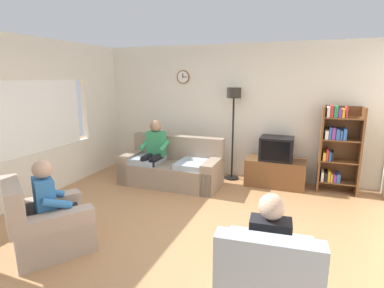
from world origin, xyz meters
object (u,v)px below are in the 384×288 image
(couch, at_px, (172,168))
(armchair_near_bookshelf, at_px, (267,284))
(tv, at_px, (276,148))
(armchair_near_window, at_px, (48,227))
(floor_lamp, at_px, (234,108))
(person_in_right_armchair, at_px, (269,246))
(bookshelf, at_px, (337,147))
(tv_stand, at_px, (275,172))
(person_on_couch, at_px, (154,149))
(person_in_left_armchair, at_px, (53,201))

(couch, distance_m, armchair_near_bookshelf, 3.56)
(tv, xyz_separation_m, armchair_near_window, (-2.33, -3.25, -0.44))
(floor_lamp, distance_m, person_in_right_armchair, 3.71)
(armchair_near_window, bearing_deg, tv, 54.33)
(bookshelf, relative_size, floor_lamp, 0.85)
(tv_stand, distance_m, person_on_couch, 2.38)
(tv_stand, relative_size, person_on_couch, 0.89)
(couch, bearing_deg, person_on_couch, -161.24)
(couch, height_order, armchair_near_window, same)
(person_in_left_armchair, bearing_deg, tv, 54.32)
(bookshelf, relative_size, armchair_near_window, 1.33)
(bookshelf, xyz_separation_m, armchair_near_bookshelf, (-0.77, -3.49, -0.54))
(person_on_couch, height_order, person_in_right_armchair, person_on_couch)
(tv_stand, height_order, person_in_left_armchair, person_in_left_armchair)
(bookshelf, bearing_deg, couch, -167.19)
(tv_stand, bearing_deg, person_on_couch, -162.29)
(tv, distance_m, armchair_near_bookshelf, 3.43)
(person_on_couch, bearing_deg, bookshelf, 13.42)
(person_on_couch, bearing_deg, armchair_near_bookshelf, -47.33)
(bookshelf, height_order, person_in_left_armchair, bookshelf)
(bookshelf, xyz_separation_m, armchair_near_window, (-3.37, -3.34, -0.54))
(couch, xyz_separation_m, tv, (1.90, 0.58, 0.42))
(floor_lamp, bearing_deg, bookshelf, -0.94)
(bookshelf, bearing_deg, floor_lamp, 179.06)
(couch, bearing_deg, bookshelf, 12.81)
(armchair_near_bookshelf, relative_size, person_in_left_armchair, 0.84)
(couch, distance_m, bookshelf, 3.06)
(tv_stand, distance_m, person_in_right_armchair, 3.36)
(floor_lamp, height_order, armchair_near_bookshelf, floor_lamp)
(armchair_near_window, bearing_deg, tv_stand, 54.53)
(person_in_right_armchair, bearing_deg, person_in_left_armchair, 177.20)
(armchair_near_bookshelf, relative_size, person_on_couch, 0.76)
(floor_lamp, bearing_deg, tv_stand, -6.47)
(armchair_near_window, bearing_deg, armchair_near_bookshelf, -3.10)
(armchair_near_bookshelf, distance_m, person_in_left_armchair, 2.58)
(armchair_near_window, bearing_deg, bookshelf, 44.76)
(couch, xyz_separation_m, armchair_near_bookshelf, (2.17, -2.82, -0.02))
(tv, bearing_deg, armchair_near_window, -125.67)
(tv, bearing_deg, person_in_left_armchair, -125.68)
(bookshelf, height_order, person_in_right_armchair, bookshelf)
(armchair_near_window, relative_size, person_on_couch, 0.95)
(tv_stand, height_order, armchair_near_window, armchair_near_window)
(armchair_near_window, height_order, person_in_left_armchair, person_in_left_armchair)
(armchair_near_bookshelf, bearing_deg, couch, 127.62)
(bookshelf, bearing_deg, tv, -174.93)
(person_in_right_armchair, bearing_deg, couch, 128.43)
(tv_stand, bearing_deg, armchair_near_window, -125.47)
(bookshelf, relative_size, armchair_near_bookshelf, 1.67)
(armchair_near_bookshelf, distance_m, person_in_right_armchair, 0.33)
(person_on_couch, bearing_deg, tv_stand, 17.71)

